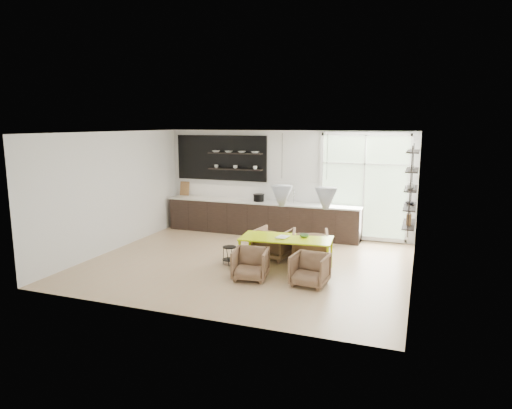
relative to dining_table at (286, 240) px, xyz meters
name	(u,v)px	position (x,y,z in m)	size (l,w,h in m)	color
room	(286,193)	(-0.37, 1.22, 0.81)	(7.02, 6.01, 2.91)	tan
kitchen_run	(259,213)	(-1.64, 2.81, -0.06)	(5.54, 0.69, 2.75)	black
right_shelving	(411,191)	(2.41, 1.29, 1.00)	(0.26, 1.22, 1.90)	black
dining_table	(286,240)	(0.00, 0.00, 0.00)	(2.00, 1.04, 0.70)	#B9D803
armchair_back_left	(273,243)	(-0.52, 0.70, -0.30)	(0.76, 0.78, 0.71)	brown
armchair_back_right	(310,246)	(0.35, 0.72, -0.29)	(0.79, 0.81, 0.74)	brown
armchair_front_left	(250,264)	(-0.50, -0.84, -0.34)	(0.67, 0.69, 0.63)	brown
armchair_front_right	(310,270)	(0.70, -0.77, -0.35)	(0.66, 0.68, 0.62)	brown
wire_stool	(230,253)	(-1.28, -0.09, -0.39)	(0.32, 0.32, 0.41)	black
table_book	(278,236)	(-0.18, -0.02, 0.06)	(0.22, 0.30, 0.03)	white
table_bowl	(304,236)	(0.35, 0.17, 0.08)	(0.20, 0.20, 0.06)	#507A45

